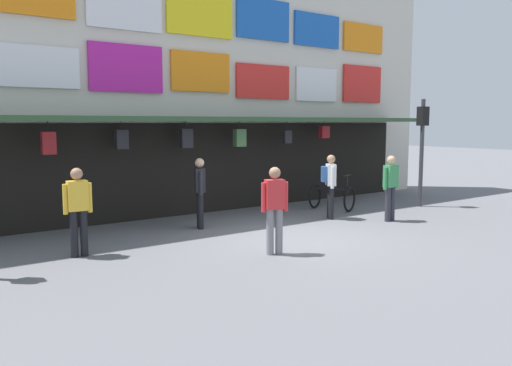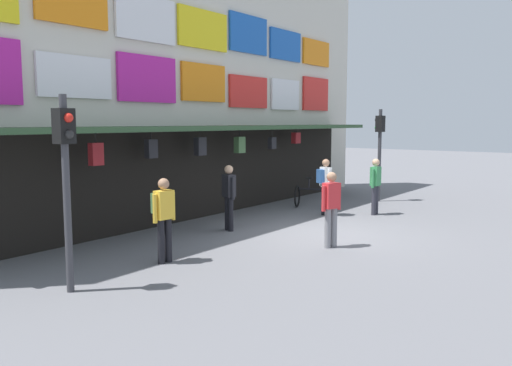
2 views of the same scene
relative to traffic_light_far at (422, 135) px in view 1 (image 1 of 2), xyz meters
The scene contains 9 objects.
ground_plane 6.36m from the traffic_light_far, 169.17° to the right, with size 80.00×80.00×0.00m, color slate.
shopfront 7.06m from the traffic_light_far, 149.70° to the left, with size 18.00×2.60×8.00m.
traffic_light_far is the anchor object (origin of this frame).
bicycle_parked 3.32m from the traffic_light_far, 157.76° to the left, with size 1.06×1.33×1.05m.
pedestrian_in_purple 3.81m from the traffic_light_far, behind, with size 0.47×0.48×1.68m.
pedestrian_in_black 3.03m from the traffic_light_far, 158.48° to the right, with size 0.53×0.24×1.68m.
pedestrian_in_yellow 10.21m from the traffic_light_far, behind, with size 0.53×0.37×1.68m.
pedestrian_in_red 7.42m from the traffic_light_far, 164.51° to the right, with size 0.50×0.33×1.68m.
pedestrian_in_blue 7.17m from the traffic_light_far, behind, with size 0.34×0.50×1.68m.
Camera 1 is at (-7.14, -8.50, 2.51)m, focal length 36.36 mm.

